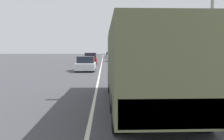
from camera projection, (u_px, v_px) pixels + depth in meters
ground_plane at (102, 63)px, 36.36m from camera, size 180.00×180.00×0.00m
lane_centre_stripe at (102, 63)px, 36.36m from camera, size 0.12×120.00×0.00m
sidewalk_right at (129, 62)px, 36.52m from camera, size 1.80×120.00×0.12m
grass_strip_right at (155, 63)px, 36.67m from camera, size 7.00×120.00×0.02m
military_truck at (145, 63)px, 8.02m from camera, size 2.60×7.98×2.86m
car_nearest_ahead at (86, 64)px, 22.18m from camera, size 1.89×4.06×1.48m
car_second_ahead at (91, 59)px, 32.91m from camera, size 1.84×4.57×1.70m
car_third_ahead at (113, 58)px, 41.73m from camera, size 1.72×4.58×1.48m
car_fourth_ahead at (110, 56)px, 57.67m from camera, size 1.75×4.07×1.49m
car_farthest_ahead at (109, 55)px, 69.44m from camera, size 1.92×4.79×1.53m
pickup_truck at (215, 69)px, 13.66m from camera, size 2.08×5.49×1.94m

